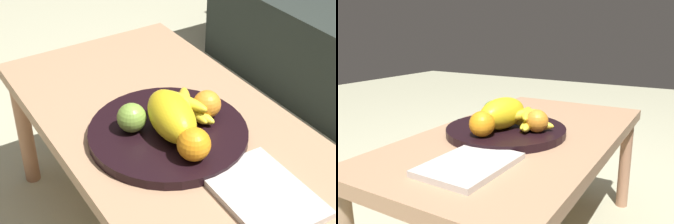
{
  "view_description": "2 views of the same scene",
  "coord_description": "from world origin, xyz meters",
  "views": [
    {
      "loc": [
        0.95,
        -0.59,
        1.23
      ],
      "look_at": [
        0.04,
        -0.04,
        0.52
      ],
      "focal_mm": 57.13,
      "sensor_mm": 36.0,
      "label": 1
    },
    {
      "loc": [
        0.98,
        0.5,
        0.78
      ],
      "look_at": [
        0.04,
        -0.04,
        0.52
      ],
      "focal_mm": 36.51,
      "sensor_mm": 36.0,
      "label": 2
    }
  ],
  "objects": [
    {
      "name": "coffee_table",
      "position": [
        0.0,
        0.0,
        0.39
      ],
      "size": [
        1.09,
        0.58,
        0.44
      ],
      "color": "tan",
      "rests_on": "ground_plane"
    },
    {
      "name": "magazine",
      "position": [
        0.33,
        0.02,
        0.45
      ],
      "size": [
        0.25,
        0.19,
        0.02
      ],
      "primitive_type": "cube",
      "rotation": [
        0.0,
        0.0,
        -0.03
      ],
      "color": "beige",
      "rests_on": "coffee_table"
    },
    {
      "name": "fruit_bowl",
      "position": [
        0.04,
        -0.04,
        0.46
      ],
      "size": [
        0.39,
        0.39,
        0.03
      ],
      "primitive_type": "cylinder",
      "color": "black",
      "rests_on": "coffee_table"
    },
    {
      "name": "apple_front",
      "position": [
        -0.0,
        -0.11,
        0.5
      ],
      "size": [
        0.07,
        0.07,
        0.07
      ],
      "primitive_type": "sphere",
      "color": "#7AA13C",
      "rests_on": "fruit_bowl"
    },
    {
      "name": "orange_front",
      "position": [
        0.17,
        -0.05,
        0.51
      ],
      "size": [
        0.08,
        0.08,
        0.08
      ],
      "primitive_type": "sphere",
      "color": "orange",
      "rests_on": "fruit_bowl"
    },
    {
      "name": "melon_large_front",
      "position": [
        0.06,
        -0.04,
        0.52
      ],
      "size": [
        0.2,
        0.13,
        0.1
      ],
      "primitive_type": "ellipsoid",
      "rotation": [
        0.0,
        0.0,
        -0.17
      ],
      "color": "yellow",
      "rests_on": "fruit_bowl"
    },
    {
      "name": "orange_left",
      "position": [
        0.05,
        0.07,
        0.5
      ],
      "size": [
        0.07,
        0.07,
        0.07
      ],
      "primitive_type": "sphere",
      "color": "orange",
      "rests_on": "fruit_bowl"
    },
    {
      "name": "banana_bunch",
      "position": [
        0.02,
        0.03,
        0.5
      ],
      "size": [
        0.17,
        0.16,
        0.06
      ],
      "color": "yellow",
      "rests_on": "fruit_bowl"
    }
  ]
}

